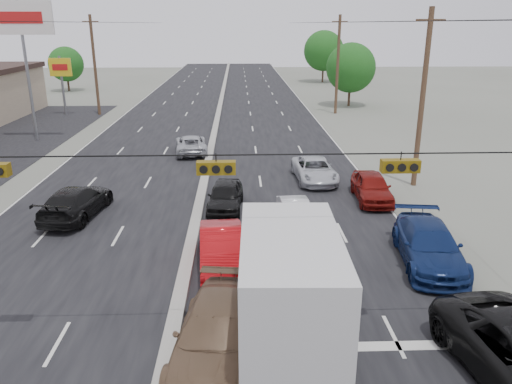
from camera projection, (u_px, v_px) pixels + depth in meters
ground at (171, 341)px, 15.09m from camera, size 200.00×200.00×0.00m
road_surface at (214, 134)px, 43.49m from camera, size 20.00×160.00×0.02m
center_median at (214, 133)px, 43.45m from camera, size 0.50×160.00×0.20m
utility_pole_left_c at (95, 65)px, 50.89m from camera, size 1.60×0.30×10.00m
utility_pole_right_b at (422, 99)px, 28.07m from camera, size 1.60×0.30×10.00m
utility_pole_right_c at (338, 64)px, 51.74m from camera, size 1.60×0.30×10.00m
traffic_signals at (212, 166)px, 13.37m from camera, size 25.00×0.30×0.54m
pole_sign_billboard at (21, 27)px, 38.26m from camera, size 5.00×0.25×11.00m
pole_sign_far at (61, 72)px, 51.00m from camera, size 2.20×0.25×6.00m
tree_left_far at (66, 64)px, 69.95m from camera, size 4.80×4.80×6.12m
tree_right_mid at (351, 68)px, 56.80m from camera, size 5.60×5.60×7.14m
tree_right_far at (324, 51)px, 80.30m from camera, size 6.40×6.40×8.16m
box_truck at (288, 287)px, 14.34m from camera, size 2.85×7.54×3.79m
tan_sedan at (216, 334)px, 14.13m from camera, size 2.89×5.63×1.56m
red_sedan at (222, 250)px, 19.39m from camera, size 1.96×4.83×1.56m
queue_car_a at (225, 196)px, 25.61m from camera, size 1.99×4.31×1.43m
queue_car_b at (295, 214)px, 23.48m from camera, size 1.56×3.84×1.24m
queue_car_c at (314, 170)px, 30.26m from camera, size 2.52×5.00×1.36m
queue_car_d at (429, 246)px, 19.72m from camera, size 2.87×5.68×1.58m
queue_car_e at (372, 187)px, 26.85m from camera, size 1.99×4.51×1.51m
oncoming_near at (76, 202)px, 24.61m from camera, size 2.83×5.50×1.53m
oncoming_far at (191, 144)px, 36.76m from camera, size 2.78×5.02×1.33m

